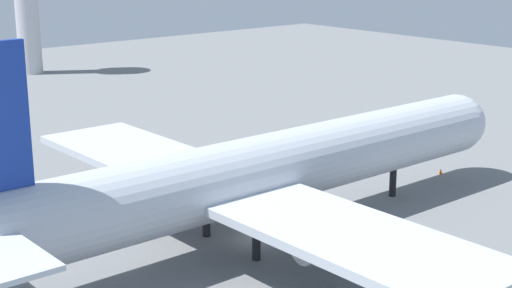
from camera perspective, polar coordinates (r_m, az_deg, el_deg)
The scene contains 4 objects.
ground_plane at distance 67.63m, azimuth -0.00°, elevation -7.02°, with size 248.54×248.54×0.00m, color slate.
cargo_airplane at distance 65.48m, azimuth -0.16°, elevation -2.23°, with size 62.13×51.21×19.01m.
maintenance_van at distance 85.10m, azimuth -6.48°, elevation -1.61°, with size 4.44×2.93×2.31m.
safety_cone_nose at distance 87.98m, azimuth 13.45°, elevation -1.97°, with size 0.44×0.44×0.63m, color orange.
Camera 1 is at (-40.42, -47.95, 25.30)m, focal length 54.29 mm.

